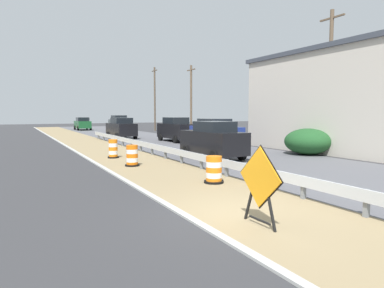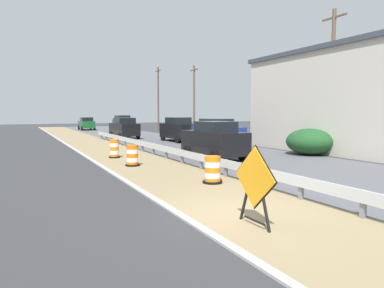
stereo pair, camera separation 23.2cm
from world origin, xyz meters
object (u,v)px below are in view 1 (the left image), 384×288
at_px(traffic_barrel_close, 132,157).
at_px(traffic_barrel_mid, 113,150).
at_px(car_mid_far_lane, 215,133).
at_px(utility_pole_near, 330,80).
at_px(car_trailing_near_lane, 119,124).
at_px(car_lead_far_lane, 83,124).
at_px(car_lead_near_lane, 121,128).
at_px(utility_pole_mid, 191,99).
at_px(car_distant_a, 177,129).
at_px(car_trailing_far_lane, 213,140).
at_px(traffic_barrel_nearest, 214,171).
at_px(utility_pole_far, 155,98).
at_px(warning_sign_diamond, 260,181).

distance_m(traffic_barrel_close, traffic_barrel_mid, 3.37).
xyz_separation_m(car_mid_far_lane, utility_pole_near, (4.66, -6.07, 3.56)).
relative_size(car_trailing_near_lane, car_lead_far_lane, 1.06).
relative_size(car_lead_near_lane, utility_pole_near, 0.50).
height_order(car_mid_far_lane, utility_pole_mid, utility_pole_mid).
bearing_deg(car_distant_a, car_trailing_near_lane, 178.64).
relative_size(car_distant_a, utility_pole_near, 0.52).
bearing_deg(utility_pole_near, car_trailing_far_lane, 170.89).
xyz_separation_m(traffic_barrel_close, car_trailing_far_lane, (4.91, 0.50, 0.59)).
bearing_deg(traffic_barrel_nearest, utility_pole_mid, 63.80).
bearing_deg(traffic_barrel_mid, car_lead_near_lane, 71.80).
xyz_separation_m(car_lead_near_lane, car_trailing_far_lane, (0.17, -17.33, 0.00)).
height_order(car_mid_far_lane, utility_pole_far, utility_pole_far).
xyz_separation_m(warning_sign_diamond, traffic_barrel_mid, (0.20, 13.15, -0.55)).
height_order(warning_sign_diamond, car_lead_far_lane, car_lead_far_lane).
height_order(car_trailing_far_lane, car_distant_a, car_distant_a).
height_order(car_lead_far_lane, car_distant_a, car_distant_a).
relative_size(traffic_barrel_mid, car_lead_far_lane, 0.24).
xyz_separation_m(traffic_barrel_close, utility_pole_far, (13.29, 29.94, 4.23)).
xyz_separation_m(car_lead_far_lane, car_trailing_far_lane, (0.41, -36.80, 0.09)).
xyz_separation_m(traffic_barrel_nearest, car_trailing_near_lane, (6.63, 35.11, 0.68)).
xyz_separation_m(car_distant_a, utility_pole_mid, (4.76, 6.15, 2.99)).
bearing_deg(utility_pole_mid, utility_pole_near, -90.18).
relative_size(car_lead_far_lane, car_trailing_far_lane, 1.00).
bearing_deg(car_trailing_near_lane, warning_sign_diamond, -11.87).
distance_m(traffic_barrel_nearest, utility_pole_near, 12.93).
distance_m(traffic_barrel_close, utility_pole_near, 13.44).
distance_m(traffic_barrel_close, car_trailing_near_lane, 30.91).
distance_m(warning_sign_diamond, traffic_barrel_close, 9.80).
bearing_deg(warning_sign_diamond, traffic_barrel_nearest, -110.01).
distance_m(car_distant_a, utility_pole_mid, 8.33).
bearing_deg(utility_pole_near, car_trailing_near_lane, 98.80).
height_order(traffic_barrel_close, car_trailing_near_lane, car_trailing_near_lane).
height_order(warning_sign_diamond, utility_pole_mid, utility_pole_mid).
bearing_deg(car_trailing_far_lane, warning_sign_diamond, 151.24).
distance_m(car_trailing_near_lane, car_mid_far_lane, 24.53).
relative_size(warning_sign_diamond, traffic_barrel_close, 1.83).
relative_size(traffic_barrel_nearest, utility_pole_near, 0.11).
xyz_separation_m(car_lead_near_lane, car_lead_far_lane, (-0.24, 19.46, -0.08)).
bearing_deg(warning_sign_diamond, car_lead_far_lane, -96.31).
xyz_separation_m(traffic_barrel_close, utility_pole_mid, (12.81, 17.96, 3.62)).
relative_size(utility_pole_near, utility_pole_far, 0.99).
bearing_deg(traffic_barrel_nearest, car_distant_a, 68.68).
bearing_deg(utility_pole_mid, car_trailing_near_lane, 111.96).
bearing_deg(traffic_barrel_nearest, traffic_barrel_mid, 99.18).
distance_m(traffic_barrel_nearest, traffic_barrel_close, 5.44).
xyz_separation_m(traffic_barrel_mid, car_lead_far_lane, (4.51, 33.93, 0.48)).
bearing_deg(car_lead_near_lane, traffic_barrel_close, 162.85).
distance_m(car_trailing_far_lane, utility_pole_near, 8.71).
xyz_separation_m(traffic_barrel_nearest, utility_pole_mid, (11.43, 23.22, 3.63)).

